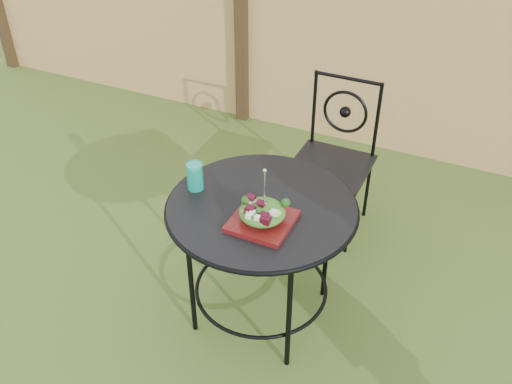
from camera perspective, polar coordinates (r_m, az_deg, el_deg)
ground at (r=2.99m, az=2.96°, el=-15.99°), size 60.00×60.00×0.00m
fence at (r=4.22m, az=15.43°, el=15.20°), size 8.00×0.12×1.90m
patio_table at (r=2.78m, az=0.56°, el=-3.58°), size 0.92×0.92×0.72m
patio_chair at (r=3.51m, az=7.82°, el=3.74°), size 0.46×0.46×0.95m
salad_plate at (r=2.58m, az=0.63°, el=-2.94°), size 0.27×0.27×0.02m
salad at (r=2.54m, az=0.63°, el=-2.03°), size 0.21×0.21×0.08m
fork at (r=2.46m, az=0.86°, el=0.30°), size 0.01×0.01×0.18m
drinking_glass at (r=2.78m, az=-6.13°, el=1.58°), size 0.08×0.08×0.14m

